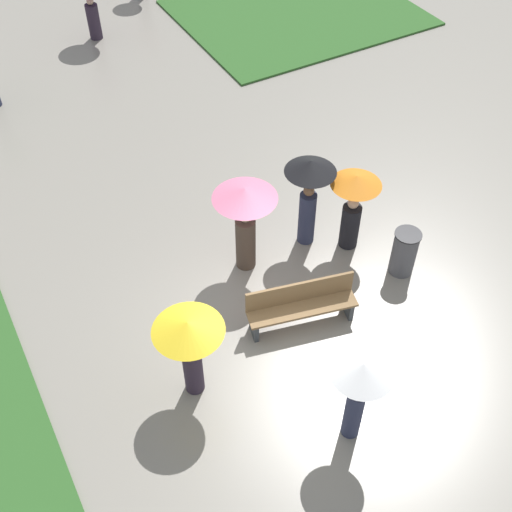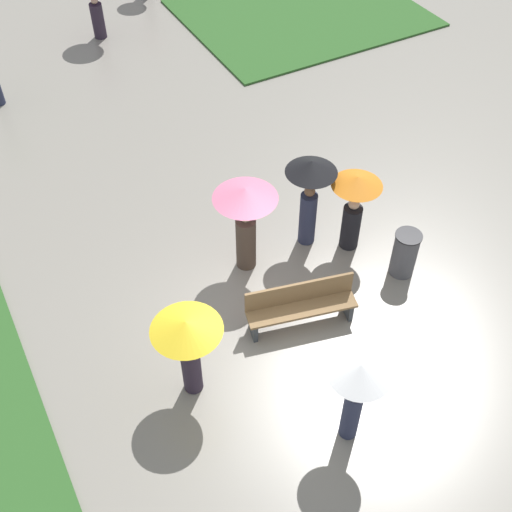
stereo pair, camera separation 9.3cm
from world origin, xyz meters
name	(u,v)px [view 1 (the left image)]	position (x,y,z in m)	size (l,w,h in m)	color
ground_plane	(268,334)	(0.00, 0.00, 0.00)	(90.00, 90.00, 0.00)	gray
lawn_patch_far	(297,12)	(6.99, 10.23, 0.03)	(7.01, 5.70, 0.06)	#2D5B26
park_bench	(301,303)	(0.66, 0.00, 0.48)	(2.00, 0.87, 0.90)	brown
trash_bin	(404,252)	(3.01, 0.08, 0.49)	(0.51, 0.51, 0.98)	#4C4C51
crowd_person_white	(360,384)	(0.17, -2.25, 1.36)	(0.94, 0.94, 1.86)	#282D47
crowd_person_pink	(245,212)	(0.48, 1.70, 1.37)	(1.19, 1.19, 1.92)	#47382D
crowd_person_orange	(354,201)	(2.53, 1.18, 1.15)	(0.96, 0.96, 1.75)	black
crowd_person_black	(309,186)	(1.86, 1.70, 1.41)	(0.98, 0.98, 2.00)	#282D47
crowd_person_yellow	(189,340)	(-1.59, -0.34, 1.30)	(1.11, 1.11, 1.74)	#2D2333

